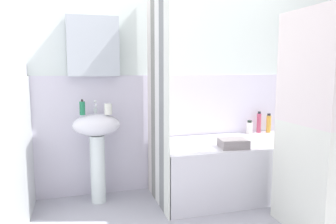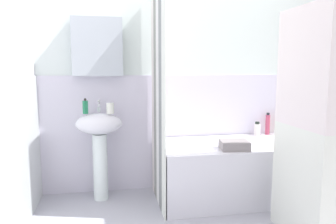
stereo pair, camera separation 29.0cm
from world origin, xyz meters
name	(u,v)px [view 2 (the right image)]	position (x,y,z in m)	size (l,w,h in m)	color
wall_back_tiled	(185,81)	(-0.06, 1.26, 1.14)	(3.60, 0.18, 2.40)	silver
wall_left_tiled	(4,90)	(-1.57, 0.34, 1.12)	(0.07, 1.81, 2.40)	silver
sink	(100,137)	(-0.95, 1.03, 0.62)	(0.44, 0.34, 0.85)	white
faucet	(99,106)	(-0.95, 1.11, 0.91)	(0.03, 0.12, 0.12)	silver
soap_dispenser	(85,107)	(-1.07, 1.03, 0.91)	(0.05, 0.05, 0.15)	#21784F
toothbrush_cup	(110,108)	(-0.84, 1.00, 0.90)	(0.07, 0.07, 0.10)	white
bathtub	(233,170)	(0.33, 0.84, 0.27)	(1.46, 0.76, 0.55)	white
shower_curtain	(158,98)	(-0.41, 0.84, 1.00)	(0.01, 0.76, 2.00)	white
shampoo_bottle	(278,125)	(0.97, 1.14, 0.65)	(0.05, 0.05, 0.22)	gold
conditioner_bottle	(268,124)	(0.86, 1.16, 0.66)	(0.05, 0.05, 0.24)	#C04563
lotion_bottle	(257,129)	(0.72, 1.14, 0.62)	(0.07, 0.07, 0.15)	white
towel_folded	(234,145)	(0.24, 0.61, 0.59)	(0.25, 0.22, 0.08)	gray
washer_dryer_stack	(336,126)	(0.78, 0.00, 0.85)	(0.63, 0.62, 1.70)	white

